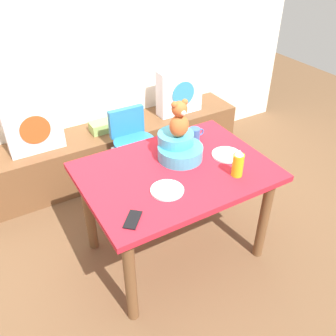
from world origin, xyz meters
TOP-DOWN VIEW (x-y plane):
  - ground_plane at (0.00, 0.00)m, footprint 8.00×8.00m
  - back_wall at (0.00, 1.45)m, footprint 4.40×0.10m
  - window_bench at (0.00, 1.18)m, footprint 2.60×0.44m
  - pillow_floral_left at (-0.64, 1.16)m, footprint 0.44×0.15m
  - pillow_floral_right at (0.74, 1.16)m, footprint 0.44×0.15m
  - book_stack at (-0.06, 1.18)m, footprint 0.20×0.14m
  - dining_table at (0.00, 0.00)m, footprint 1.20×0.87m
  - highchair at (0.05, 0.75)m, footprint 0.34×0.45m
  - infant_seat_teal at (0.09, 0.12)m, footprint 0.30×0.33m
  - teddy_bear at (0.09, 0.12)m, footprint 0.13×0.12m
  - ketchup_bottle at (0.30, -0.24)m, footprint 0.07×0.07m
  - coffee_mug at (0.31, 0.25)m, footprint 0.12×0.08m
  - dinner_plate_near at (-0.16, -0.16)m, footprint 0.20×0.20m
  - dinner_plate_far at (0.38, -0.03)m, footprint 0.20×0.20m
  - cell_phone at (-0.44, -0.29)m, footprint 0.15×0.15m

SIDE VIEW (x-z plane):
  - ground_plane at x=0.00m, z-range 0.00..0.00m
  - window_bench at x=0.00m, z-range 0.00..0.46m
  - book_stack at x=-0.06m, z-range 0.46..0.55m
  - highchair at x=0.05m, z-range 0.13..0.92m
  - dining_table at x=0.00m, z-range 0.26..1.00m
  - pillow_floral_left at x=-0.64m, z-range 0.46..0.90m
  - pillow_floral_right at x=0.74m, z-range 0.46..0.90m
  - cell_phone at x=-0.44m, z-range 0.74..0.75m
  - dinner_plate_near at x=-0.16m, z-range 0.74..0.75m
  - dinner_plate_far at x=0.38m, z-range 0.74..0.75m
  - coffee_mug at x=0.31m, z-range 0.74..0.84m
  - infant_seat_teal at x=0.09m, z-range 0.73..0.89m
  - ketchup_bottle at x=0.30m, z-range 0.73..0.92m
  - teddy_bear at x=0.09m, z-range 0.89..1.14m
  - back_wall at x=0.00m, z-range 0.00..2.60m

